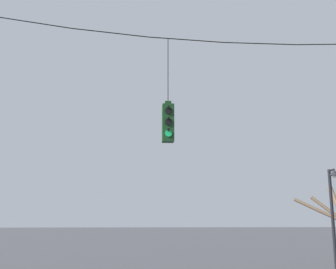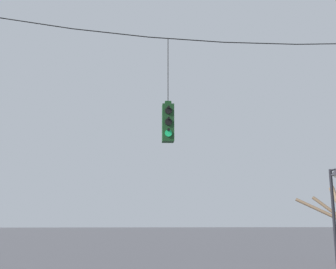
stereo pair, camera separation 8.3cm
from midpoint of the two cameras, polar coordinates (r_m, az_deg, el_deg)
span_wire at (r=13.62m, az=12.56°, el=12.74°), size 16.08×0.03×0.63m
traffic_light_near_right_pole at (r=12.24m, az=0.19°, el=1.67°), size 0.34×0.58×3.19m
street_lamp at (r=17.57m, az=21.77°, el=-8.34°), size 0.39×0.68×4.03m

